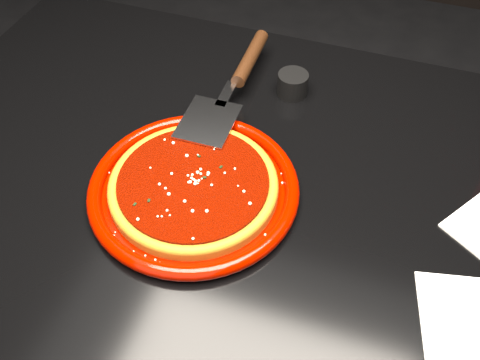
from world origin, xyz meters
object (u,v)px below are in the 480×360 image
(plate, at_px, (194,189))
(ramekin, at_px, (293,84))
(table, at_px, (255,316))
(pizza_server, at_px, (232,85))

(plate, bearing_deg, ramekin, 74.49)
(table, height_order, ramekin, ramekin)
(plate, height_order, pizza_server, pizza_server)
(table, bearing_deg, pizza_server, 121.08)
(table, height_order, plate, plate)
(pizza_server, xyz_separation_m, ramekin, (0.09, 0.06, -0.02))
(pizza_server, bearing_deg, ramekin, 33.27)
(table, distance_m, pizza_server, 0.46)
(ramekin, bearing_deg, table, -85.45)
(table, relative_size, pizza_server, 3.47)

